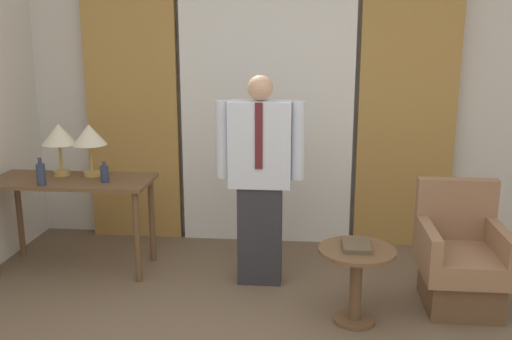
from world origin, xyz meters
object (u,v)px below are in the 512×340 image
table_lamp_right (89,137)px  table_lamp_left (59,136)px  desk (73,193)px  book (356,246)px  side_table (356,272)px  bottle_near_edge (41,174)px  bottle_by_lamp (105,174)px  person (260,174)px  armchair (460,262)px

table_lamp_right → table_lamp_left: bearing=180.0°
desk → book: (2.24, -0.69, -0.11)m
side_table → desk: bearing=162.6°
table_lamp_left → bottle_near_edge: bearing=-94.7°
bottle_by_lamp → book: bottle_by_lamp is taller
table_lamp_right → bottle_by_lamp: (0.18, -0.18, -0.26)m
bottle_by_lamp → person: person is taller
person → armchair: person is taller
bottle_near_edge → side_table: (2.39, -0.50, -0.50)m
table_lamp_right → bottle_by_lamp: 0.36m
table_lamp_left → bottle_by_lamp: size_ratio=2.59×
table_lamp_left → desk: bearing=-41.5°
table_lamp_left → bottle_near_edge: size_ratio=2.01×
table_lamp_left → person: person is taller
table_lamp_left → person: 1.70m
table_lamp_right → person: person is taller
bottle_near_edge → bottle_by_lamp: bearing=15.6°
desk → armchair: 3.04m
side_table → person: bearing=140.1°
table_lamp_right → side_table: 2.38m
desk → armchair: (3.00, -0.38, -0.33)m
person → armchair: 1.58m
armchair → table_lamp_right: bearing=170.3°
person → armchair: bearing=-10.0°
desk → table_lamp_left: table_lamp_left is taller
table_lamp_right → desk: bearing=-138.5°
desk → book: size_ratio=5.24×
armchair → side_table: (-0.76, -0.33, 0.03)m
desk → side_table: (2.24, -0.70, -0.30)m
table_lamp_left → table_lamp_right: bearing=0.0°
desk → bottle_near_edge: bottle_near_edge is taller
table_lamp_right → person: 1.45m
bottle_near_edge → book: 2.46m
table_lamp_left → side_table: (2.37, -0.82, -0.74)m
armchair → book: bearing=-157.8°
bottle_by_lamp → side_table: size_ratio=0.32×
person → armchair: (1.46, -0.26, -0.55)m
table_lamp_right → bottle_near_edge: table_lamp_right is taller
table_lamp_left → armchair: table_lamp_left is taller
bottle_by_lamp → armchair: size_ratio=0.19×
person → book: person is taller
person → desk: bearing=175.6°
bottle_near_edge → armchair: bottle_near_edge is taller
armchair → side_table: size_ratio=1.67×
table_lamp_left → side_table: bearing=-19.0°
book → side_table: bearing=-72.6°
table_lamp_left → person: (1.67, -0.23, -0.22)m
bottle_near_edge → table_lamp_left: bearing=85.3°
bottle_by_lamp → person: size_ratio=0.10×
desk → book: desk is taller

